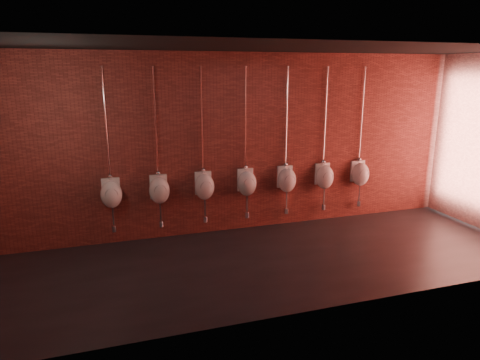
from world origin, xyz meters
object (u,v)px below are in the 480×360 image
object	(u,v)px
urinal_0	(111,193)
urinal_3	(247,182)
urinal_1	(159,189)
urinal_5	(325,176)
urinal_6	(360,173)
urinal_4	(287,179)
urinal_2	(204,186)

from	to	relation	value
urinal_0	urinal_3	world-z (taller)	same
urinal_1	urinal_5	size ratio (longest dim) A/B	1.00
urinal_0	urinal_6	bearing A→B (deg)	0.00
urinal_3	urinal_1	bearing A→B (deg)	180.00
urinal_3	urinal_6	size ratio (longest dim) A/B	1.00
urinal_0	urinal_5	xyz separation A→B (m)	(3.94, 0.00, 0.00)
urinal_0	urinal_4	world-z (taller)	same
urinal_1	urinal_2	bearing A→B (deg)	0.00
urinal_1	urinal_0	bearing A→B (deg)	180.00
urinal_3	urinal_0	bearing A→B (deg)	180.00
urinal_1	urinal_3	distance (m)	1.58
urinal_2	urinal_6	size ratio (longest dim) A/B	1.00
urinal_2	urinal_5	distance (m)	2.37
urinal_0	urinal_3	size ratio (longest dim) A/B	1.00
urinal_0	urinal_1	xyz separation A→B (m)	(0.79, 0.00, 0.00)
urinal_0	urinal_1	world-z (taller)	same
urinal_5	urinal_0	bearing A→B (deg)	180.00
urinal_0	urinal_4	distance (m)	3.15
urinal_3	urinal_5	size ratio (longest dim) A/B	1.00
urinal_6	urinal_4	bearing A→B (deg)	180.00
urinal_2	urinal_5	size ratio (longest dim) A/B	1.00
urinal_4	urinal_6	size ratio (longest dim) A/B	1.00
urinal_3	urinal_5	distance (m)	1.58
urinal_2	urinal_4	bearing A→B (deg)	0.00
urinal_0	urinal_3	distance (m)	2.37
urinal_1	urinal_6	size ratio (longest dim) A/B	1.00
urinal_0	urinal_5	world-z (taller)	same
urinal_6	urinal_3	bearing A→B (deg)	180.00
urinal_1	urinal_3	bearing A→B (deg)	0.00
urinal_1	urinal_5	bearing A→B (deg)	0.00
urinal_3	urinal_6	bearing A→B (deg)	0.00
urinal_2	urinal_4	xyz separation A→B (m)	(1.58, 0.00, 0.00)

